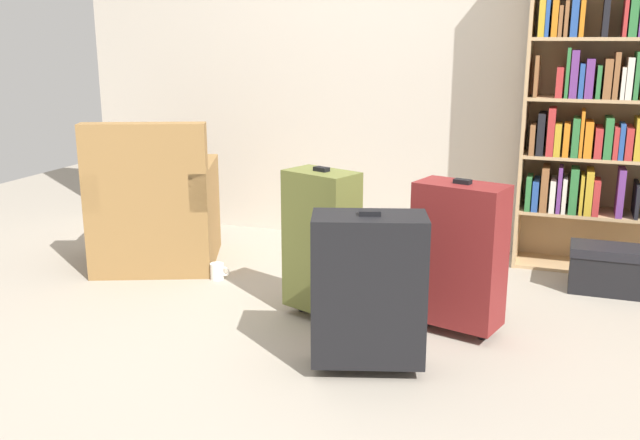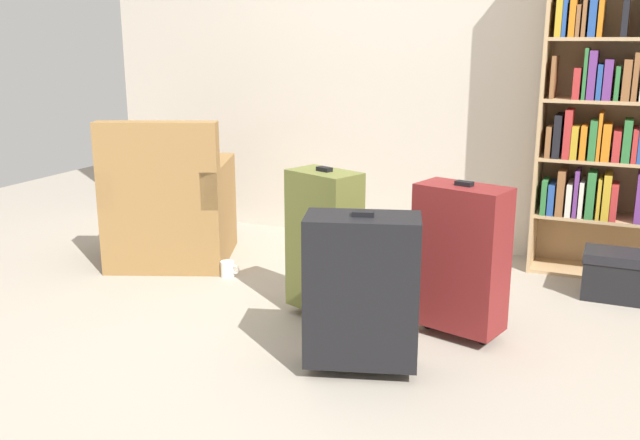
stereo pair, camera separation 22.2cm
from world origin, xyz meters
name	(u,v)px [view 2 (the right image)]	position (x,y,z in m)	size (l,w,h in m)	color
ground_plane	(277,353)	(0.00, 0.00, 0.00)	(7.94, 7.94, 0.00)	#9E9384
back_wall	(411,47)	(0.00, 1.97, 1.30)	(4.54, 0.10, 2.60)	beige
armchair	(171,211)	(-1.21, 0.95, 0.32)	(0.91, 0.91, 0.90)	olive
mug	(228,269)	(-0.73, 0.81, 0.05)	(0.12, 0.08, 0.10)	white
storage_box	(624,275)	(1.39, 1.34, 0.14)	(0.42, 0.24, 0.26)	black
suitcase_olive	(324,241)	(0.02, 0.48, 0.39)	(0.40, 0.32, 0.76)	brown
suitcase_dark_red	(460,257)	(0.69, 0.51, 0.38)	(0.45, 0.32, 0.74)	maroon
suitcase_black	(362,290)	(0.40, -0.01, 0.36)	(0.52, 0.37, 0.69)	black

